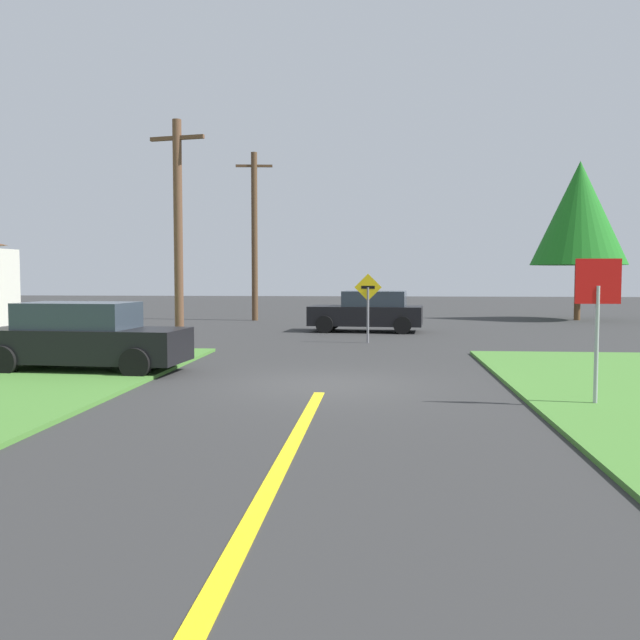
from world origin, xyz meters
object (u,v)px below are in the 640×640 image
at_px(parked_car_near_building, 84,338).
at_px(oak_tree_left, 579,213).
at_px(car_approaching_junction, 368,311).
at_px(utility_pole_far, 254,235).
at_px(utility_pole_mid, 178,230).
at_px(stop_sign, 598,303).
at_px(direction_sign, 368,300).

xyz_separation_m(parked_car_near_building, oak_tree_left, (16.61, 20.29, 4.51)).
distance_m(car_approaching_junction, utility_pole_far, 9.27).
xyz_separation_m(car_approaching_junction, utility_pole_mid, (-5.77, -6.49, 2.84)).
height_order(parked_car_near_building, oak_tree_left, oak_tree_left).
xyz_separation_m(car_approaching_junction, oak_tree_left, (10.29, 8.07, 4.51)).
distance_m(utility_pole_mid, oak_tree_left, 21.74).
relative_size(stop_sign, parked_car_near_building, 0.54).
bearing_deg(direction_sign, car_approaching_junction, 90.94).
xyz_separation_m(car_approaching_junction, direction_sign, (0.08, -4.62, 0.62)).
bearing_deg(stop_sign, oak_tree_left, -107.23).
xyz_separation_m(parked_car_near_building, utility_pole_far, (0.58, 18.64, 3.44)).
distance_m(utility_pole_mid, direction_sign, 6.52).
xyz_separation_m(utility_pole_mid, direction_sign, (5.84, 1.87, -2.22)).
relative_size(direction_sign, oak_tree_left, 0.29).
bearing_deg(oak_tree_left, parked_car_near_building, -129.32).
relative_size(utility_pole_mid, direction_sign, 3.05).
distance_m(utility_pole_mid, utility_pole_far, 12.92).
bearing_deg(utility_pole_far, parked_car_near_building, -91.78).
height_order(utility_pole_mid, utility_pole_far, utility_pole_far).
bearing_deg(parked_car_near_building, utility_pole_far, 91.84).
xyz_separation_m(stop_sign, parked_car_near_building, (-10.46, 3.39, -0.98)).
relative_size(utility_pole_far, oak_tree_left, 1.05).
bearing_deg(utility_pole_far, oak_tree_left, 5.88).
bearing_deg(stop_sign, parked_car_near_building, -20.65).
height_order(parked_car_near_building, utility_pole_mid, utility_pole_mid).
xyz_separation_m(utility_pole_far, oak_tree_left, (16.03, 1.65, 1.07)).
height_order(stop_sign, oak_tree_left, oak_tree_left).
distance_m(stop_sign, utility_pole_far, 24.27).
bearing_deg(utility_pole_far, car_approaching_junction, -48.22).
height_order(parked_car_near_building, utility_pole_far, utility_pole_far).
bearing_deg(direction_sign, stop_sign, -69.69).
xyz_separation_m(stop_sign, direction_sign, (-4.07, 10.99, -0.36)).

